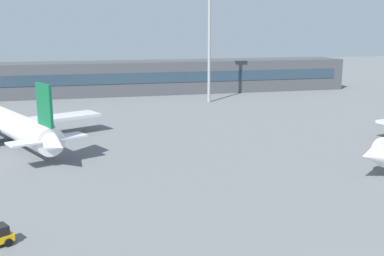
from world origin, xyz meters
TOP-DOWN VIEW (x-y plane):
  - ground_plane at (0.00, 40.00)m, footprint 400.00×400.00m
  - terminal_building at (0.00, 101.77)m, footprint 115.35×12.13m
  - airplane_mid at (-30.89, 51.03)m, footprint 29.94×41.50m
  - floodlight_tower_west at (12.38, 82.19)m, footprint 3.20×0.80m

SIDE VIEW (x-z plane):
  - ground_plane at x=0.00m, z-range 0.00..0.00m
  - airplane_mid at x=-30.89m, z-range -2.14..8.83m
  - terminal_building at x=0.00m, z-range 0.00..9.00m
  - floodlight_tower_west at x=12.38m, z-range 2.07..31.22m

